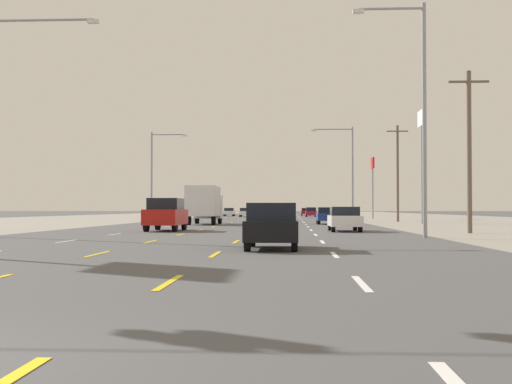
% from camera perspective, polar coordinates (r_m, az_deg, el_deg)
% --- Properties ---
extents(ground_plane, '(572.00, 572.00, 0.00)m').
position_cam_1_polar(ground_plane, '(71.32, -0.22, -2.50)').
color(ground_plane, '#4C4C4F').
extents(lot_apron_left, '(28.00, 440.00, 0.01)m').
position_cam_1_polar(lot_apron_left, '(76.78, -19.01, -2.35)').
color(lot_apron_left, gray).
rests_on(lot_apron_left, ground).
extents(lot_apron_right, '(28.00, 440.00, 0.01)m').
position_cam_1_polar(lot_apron_right, '(74.18, 19.25, -2.38)').
color(lot_apron_right, gray).
rests_on(lot_apron_right, ground).
extents(lane_markings, '(10.64, 227.60, 0.01)m').
position_cam_1_polar(lane_markings, '(109.77, 0.90, -2.12)').
color(lane_markings, white).
rests_on(lane_markings, ground).
extents(signal_span_wire, '(26.16, 0.52, 8.54)m').
position_cam_1_polar(signal_span_wire, '(14.44, -15.12, 14.28)').
color(signal_span_wire, brown).
rests_on(signal_span_wire, ground).
extents(hatchback_inner_right_nearest, '(1.72, 3.90, 1.54)m').
position_cam_1_polar(hatchback_inner_right_nearest, '(22.45, 1.37, -2.88)').
color(hatchback_inner_right_nearest, black).
rests_on(hatchback_inner_right_nearest, ground).
extents(sedan_far_right_near, '(1.80, 4.50, 1.46)m').
position_cam_1_polar(sedan_far_right_near, '(40.28, 7.53, -2.26)').
color(sedan_far_right_near, white).
rests_on(sedan_far_right_near, ground).
extents(suv_inner_left_mid, '(1.98, 4.90, 1.98)m').
position_cam_1_polar(suv_inner_left_mid, '(41.13, -7.66, -1.86)').
color(suv_inner_left_mid, red).
rests_on(suv_inner_left_mid, ground).
extents(box_truck_inner_left_midfar, '(2.40, 7.20, 3.23)m').
position_cam_1_polar(box_truck_inner_left_midfar, '(57.59, -4.39, -0.93)').
color(box_truck_inner_left_midfar, silver).
rests_on(box_truck_inner_left_midfar, ground).
extents(sedan_far_right_far, '(1.80, 4.50, 1.46)m').
position_cam_1_polar(sedan_far_right_far, '(58.63, 6.06, -1.99)').
color(sedan_far_right_far, navy).
rests_on(sedan_far_right_far, ground).
extents(hatchback_far_right_farther, '(1.72, 3.90, 1.54)m').
position_cam_1_polar(hatchback_far_right_farther, '(108.37, 4.69, -1.71)').
color(hatchback_far_right_farther, maroon).
rests_on(hatchback_far_right_farther, ground).
extents(sedan_inner_left_farthest, '(1.80, 4.50, 1.46)m').
position_cam_1_polar(sedan_inner_left_farthest, '(109.75, -0.91, -1.73)').
color(sedan_inner_left_farthest, white).
rests_on(sedan_inner_left_farthest, ground).
extents(sedan_far_left_distant_a, '(1.80, 4.50, 1.46)m').
position_cam_1_polar(sedan_far_left_distant_a, '(119.31, -2.28, -1.70)').
color(sedan_far_left_distant_a, white).
rests_on(sedan_far_left_distant_a, ground).
extents(sedan_far_right_distant_b, '(1.80, 4.50, 1.46)m').
position_cam_1_polar(sedan_far_right_distant_b, '(128.52, 4.25, -1.68)').
color(sedan_far_right_distant_b, maroon).
rests_on(sedan_far_right_distant_b, ground).
extents(pole_sign_right_row_1, '(0.24, 2.79, 10.13)m').
position_cam_1_polar(pole_sign_right_row_1, '(61.69, 13.91, 4.68)').
color(pole_sign_right_row_1, gray).
rests_on(pole_sign_right_row_1, ground).
extents(pole_sign_right_row_2, '(0.24, 2.24, 8.14)m').
position_cam_1_polar(pole_sign_right_row_2, '(90.72, 9.87, 1.68)').
color(pole_sign_right_row_2, gray).
rests_on(pole_sign_right_row_2, ground).
extents(streetlight_left_row_0, '(5.10, 0.26, 10.61)m').
position_cam_1_polar(streetlight_left_row_0, '(34.41, -20.47, 6.78)').
color(streetlight_left_row_0, gray).
rests_on(streetlight_left_row_0, ground).
extents(streetlight_right_row_0, '(3.38, 0.26, 10.90)m').
position_cam_1_polar(streetlight_right_row_0, '(32.15, 13.62, 7.19)').
color(streetlight_right_row_0, gray).
rests_on(streetlight_right_row_0, ground).
extents(streetlight_left_row_1, '(3.73, 0.26, 9.12)m').
position_cam_1_polar(streetlight_left_row_1, '(68.87, -8.56, 1.86)').
color(streetlight_left_row_1, gray).
rests_on(streetlight_left_row_1, ground).
extents(streetlight_right_row_1, '(4.20, 0.26, 9.56)m').
position_cam_1_polar(streetlight_right_row_1, '(67.74, 7.83, 2.15)').
color(streetlight_right_row_1, gray).
rests_on(streetlight_right_row_1, ground).
extents(utility_pole_right_row_0, '(2.20, 0.26, 8.96)m').
position_cam_1_polar(utility_pole_right_row_0, '(38.80, 17.66, 3.56)').
color(utility_pole_right_row_0, brown).
rests_on(utility_pole_right_row_0, ground).
extents(utility_pole_right_row_1, '(2.20, 0.26, 9.97)m').
position_cam_1_polar(utility_pole_right_row_1, '(70.92, 11.94, 1.71)').
color(utility_pole_right_row_1, brown).
rests_on(utility_pole_right_row_1, ground).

